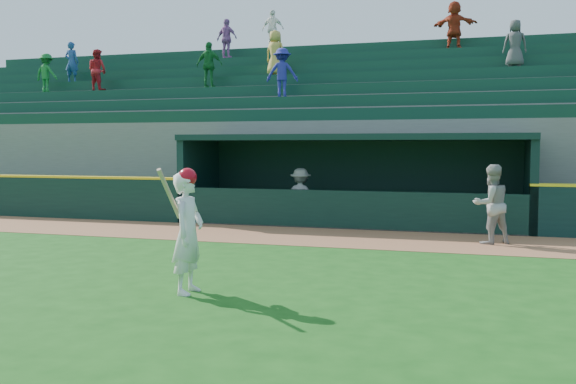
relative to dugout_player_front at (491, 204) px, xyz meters
name	(u,v)px	position (x,y,z in m)	size (l,w,h in m)	color
ground	(259,279)	(-3.62, -4.96, -0.87)	(120.00, 120.00, 0.00)	#174D13
warning_track	(329,237)	(-3.62, -0.06, -0.87)	(40.00, 3.00, 0.01)	#935D3B
dugout_player_front	(491,204)	(0.00, 0.00, 0.00)	(0.85, 0.66, 1.75)	#979792
dugout_player_inside	(301,196)	(-4.96, 2.19, -0.10)	(0.99, 0.57, 1.54)	#989793
dugout	(355,174)	(-3.62, 3.04, 0.48)	(9.40, 2.80, 2.46)	#60615C
stands	(380,138)	(-3.63, 7.60, 1.53)	(34.50, 6.25, 7.47)	slate
batter_at_plate	(188,231)	(-4.27, -6.23, 0.05)	(0.48, 0.81, 1.85)	silver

